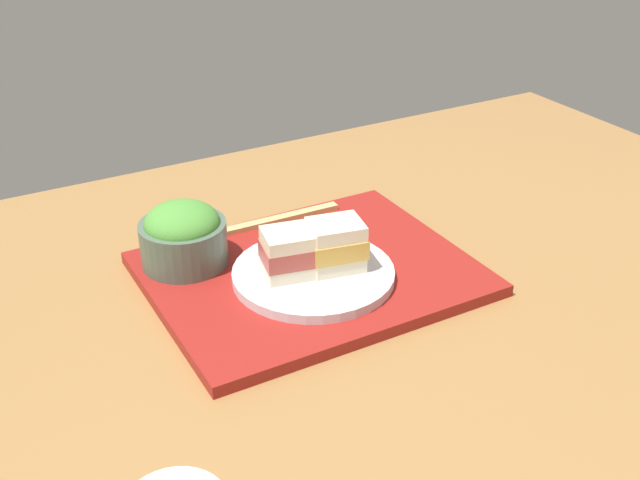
% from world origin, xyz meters
% --- Properties ---
extents(ground_plane, '(1.40, 1.00, 0.03)m').
position_xyz_m(ground_plane, '(0.00, 0.00, -0.01)').
color(ground_plane, olive).
extents(serving_tray, '(0.38, 0.31, 0.02)m').
position_xyz_m(serving_tray, '(0.05, -0.08, 0.01)').
color(serving_tray, maroon).
rests_on(serving_tray, ground_plane).
extents(sandwich_plate, '(0.20, 0.20, 0.01)m').
position_xyz_m(sandwich_plate, '(0.06, -0.06, 0.02)').
color(sandwich_plate, silver).
rests_on(sandwich_plate, serving_tray).
extents(sandwich_near, '(0.08, 0.07, 0.06)m').
position_xyz_m(sandwich_near, '(0.03, -0.05, 0.06)').
color(sandwich_near, '#EFE5C1').
rests_on(sandwich_near, sandwich_plate).
extents(sandwich_far, '(0.07, 0.06, 0.06)m').
position_xyz_m(sandwich_far, '(0.08, -0.06, 0.06)').
color(sandwich_far, '#EFE5C1').
rests_on(sandwich_far, sandwich_plate).
extents(salad_bowl, '(0.11, 0.11, 0.08)m').
position_xyz_m(salad_bowl, '(0.18, -0.17, 0.05)').
color(salad_bowl, '#4C6051').
rests_on(salad_bowl, serving_tray).
extents(chopsticks_pair, '(0.20, 0.02, 0.01)m').
position_xyz_m(chopsticks_pair, '(0.04, -0.21, 0.02)').
color(chopsticks_pair, tan).
rests_on(chopsticks_pair, serving_tray).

